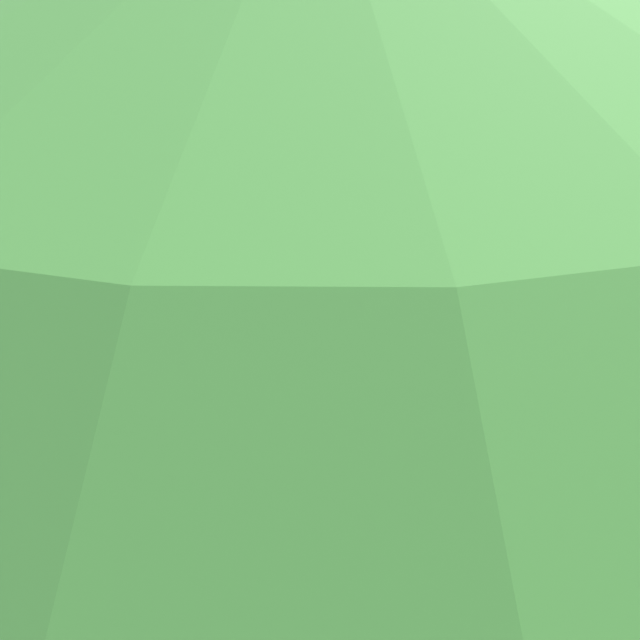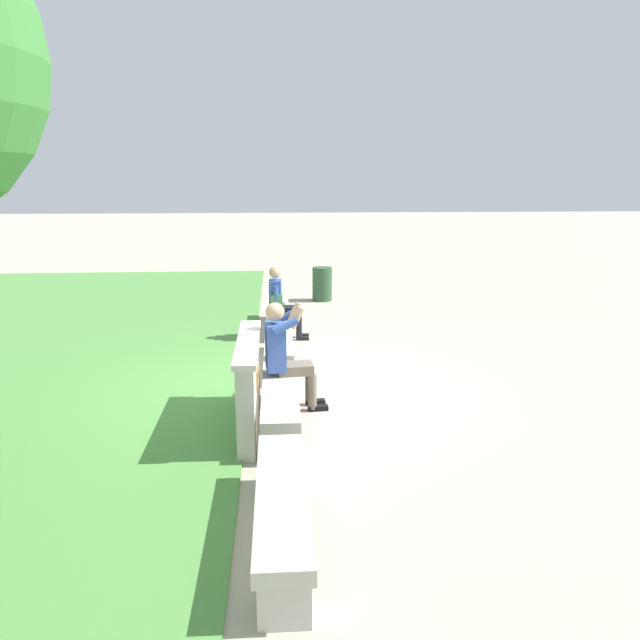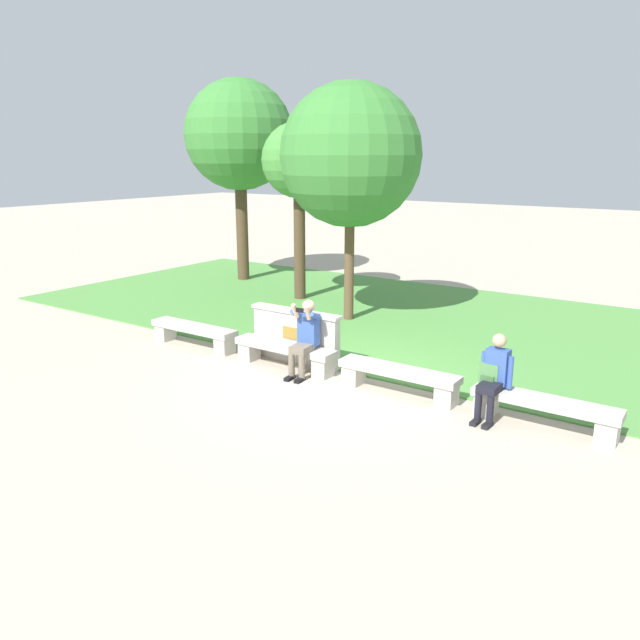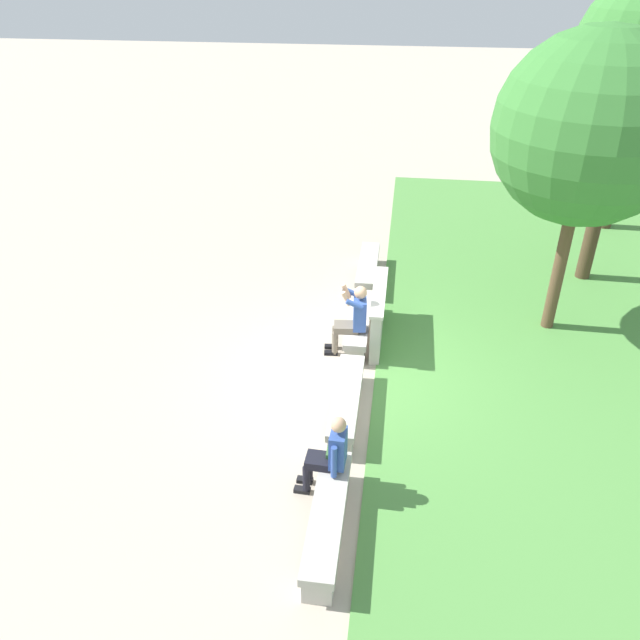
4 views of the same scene
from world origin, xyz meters
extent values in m
plane|color=#B2A593|center=(0.00, 0.00, 0.00)|extent=(80.00, 80.00, 0.00)
cube|color=#518E42|center=(0.00, 4.38, 0.01)|extent=(20.91, 8.00, 0.03)
cube|color=#B7B2A8|center=(-3.44, 0.00, 0.39)|extent=(2.03, 0.40, 0.12)
cube|color=#B7B2A8|center=(-4.28, 0.00, 0.17)|extent=(0.28, 0.34, 0.33)
cube|color=#B7B2A8|center=(-2.61, 0.00, 0.17)|extent=(0.28, 0.34, 0.33)
cube|color=#B7B2A8|center=(-1.15, 0.00, 0.39)|extent=(2.03, 0.40, 0.12)
cube|color=#B7B2A8|center=(-1.98, 0.00, 0.17)|extent=(0.28, 0.34, 0.33)
cube|color=#B7B2A8|center=(-0.31, 0.00, 0.17)|extent=(0.28, 0.34, 0.33)
cube|color=#B7B2A8|center=(1.15, 0.00, 0.39)|extent=(2.03, 0.40, 0.12)
cube|color=#B7B2A8|center=(0.31, 0.00, 0.17)|extent=(0.28, 0.34, 0.33)
cube|color=#B7B2A8|center=(1.98, 0.00, 0.17)|extent=(0.28, 0.34, 0.33)
cube|color=#B7B2A8|center=(3.44, 0.00, 0.39)|extent=(2.03, 0.40, 0.12)
cube|color=#B7B2A8|center=(2.61, 0.00, 0.17)|extent=(0.28, 0.34, 0.33)
cube|color=#B7B2A8|center=(4.28, 0.00, 0.17)|extent=(0.28, 0.34, 0.33)
cube|color=#B7B2A8|center=(-1.15, 0.34, 0.47)|extent=(1.83, 0.18, 0.95)
cube|color=beige|center=(-1.15, 0.34, 0.98)|extent=(1.89, 0.24, 0.06)
cube|color=olive|center=(-1.15, 0.24, 0.59)|extent=(0.44, 0.02, 0.22)
cube|color=black|center=(-0.69, -0.46, 0.03)|extent=(0.12, 0.25, 0.06)
cylinder|color=#6B6051|center=(-0.70, -0.39, 0.24)|extent=(0.11, 0.11, 0.42)
cube|color=black|center=(-0.49, -0.44, 0.03)|extent=(0.12, 0.25, 0.06)
cylinder|color=#6B6051|center=(-0.50, -0.37, 0.24)|extent=(0.11, 0.11, 0.42)
cube|color=#6B6051|center=(-0.62, -0.19, 0.51)|extent=(0.34, 0.45, 0.12)
cube|color=#33519E|center=(-0.64, 0.04, 0.79)|extent=(0.36, 0.25, 0.56)
sphere|color=tan|center=(-0.64, 0.04, 1.21)|extent=(0.22, 0.22, 0.22)
cylinder|color=#33519E|center=(-0.82, -0.08, 1.08)|extent=(0.12, 0.32, 0.21)
cylinder|color=tan|center=(-0.74, -0.21, 1.16)|extent=(0.08, 0.18, 0.27)
cylinder|color=#33519E|center=(-0.44, -0.04, 1.08)|extent=(0.12, 0.32, 0.21)
cylinder|color=tan|center=(-0.49, -0.19, 1.16)|extent=(0.12, 0.20, 0.27)
cube|color=black|center=(-0.61, -0.26, 1.20)|extent=(0.15, 0.03, 0.08)
cube|color=black|center=(2.61, -0.42, 0.03)|extent=(0.11, 0.22, 0.06)
cylinder|color=black|center=(2.61, -0.36, 0.24)|extent=(0.10, 0.10, 0.42)
cube|color=black|center=(2.79, -0.42, 0.03)|extent=(0.11, 0.22, 0.06)
cylinder|color=black|center=(2.79, -0.36, 0.24)|extent=(0.10, 0.10, 0.42)
cube|color=black|center=(2.71, -0.18, 0.51)|extent=(0.30, 0.41, 0.12)
cube|color=#33519E|center=(2.72, 0.04, 0.77)|extent=(0.33, 0.22, 0.52)
sphere|color=tan|center=(2.72, 0.04, 1.16)|extent=(0.20, 0.20, 0.20)
cylinder|color=#33519E|center=(2.52, 0.03, 0.72)|extent=(0.08, 0.08, 0.48)
cylinder|color=#33519E|center=(2.92, 0.01, 0.72)|extent=(0.08, 0.08, 0.48)
cube|color=#4C7F47|center=(2.63, 0.02, 0.63)|extent=(0.28, 0.20, 0.36)
cube|color=#395F35|center=(2.63, -0.09, 0.56)|extent=(0.20, 0.06, 0.16)
torus|color=black|center=(2.63, 0.02, 0.83)|extent=(0.10, 0.02, 0.10)
cylinder|color=#4C3826|center=(-4.20, 4.65, 1.52)|extent=(0.30, 0.30, 3.04)
sphere|color=#428438|center=(-4.20, 4.65, 3.61)|extent=(1.91, 1.91, 1.91)
cylinder|color=#4C3826|center=(-7.22, 5.82, 1.67)|extent=(0.36, 0.36, 3.35)
sphere|color=#387A33|center=(-7.22, 5.82, 4.30)|extent=(3.19, 3.19, 3.19)
cylinder|color=brown|center=(-1.98, 3.53, 1.40)|extent=(0.22, 0.22, 2.79)
sphere|color=#387A33|center=(-1.98, 3.53, 3.73)|extent=(3.14, 3.14, 3.14)
camera|label=1|loc=(-4.65, 5.22, 4.56)|focal=42.00mm
camera|label=2|loc=(-7.74, 0.02, 2.76)|focal=35.00mm
camera|label=3|loc=(5.43, -8.48, 3.73)|focal=35.00mm
camera|label=4|loc=(8.64, 0.62, 6.28)|focal=35.00mm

